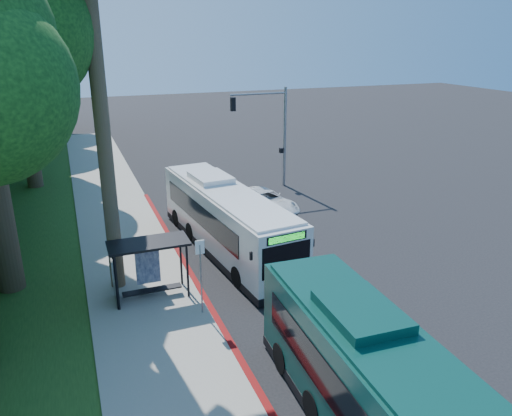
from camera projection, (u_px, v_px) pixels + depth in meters
name	position (u px, v px, depth m)	size (l,w,h in m)	color
ground	(278.00, 247.00, 25.78)	(140.00, 140.00, 0.00)	black
sidewalk	(135.00, 268.00, 23.28)	(4.50, 70.00, 0.12)	gray
red_curb	(205.00, 300.00, 20.54)	(0.25, 30.00, 0.13)	maroon
grass_verge	(9.00, 246.00, 25.76)	(8.00, 70.00, 0.06)	#234719
bus_shelter	(143.00, 259.00, 20.20)	(3.20, 1.51, 2.55)	black
stop_sign_pole	(201.00, 267.00, 18.85)	(0.35, 0.06, 3.17)	gray
traffic_signal_pole	(272.00, 125.00, 34.40)	(4.10, 0.30, 7.00)	gray
tree_2	(14.00, 32.00, 32.34)	(8.82, 8.40, 15.12)	#382B1E
tree_4	(33.00, 41.00, 46.84)	(8.40, 8.00, 14.14)	#382B1E
tree_5	(46.00, 47.00, 54.47)	(7.35, 7.00, 12.86)	#382B1E
white_bus	(226.00, 218.00, 24.86)	(3.74, 11.99, 3.52)	silver
teal_bus	(396.00, 411.00, 12.10)	(3.03, 12.21, 3.61)	#09362F
pickup	(264.00, 202.00, 30.45)	(2.33, 5.05, 1.40)	white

